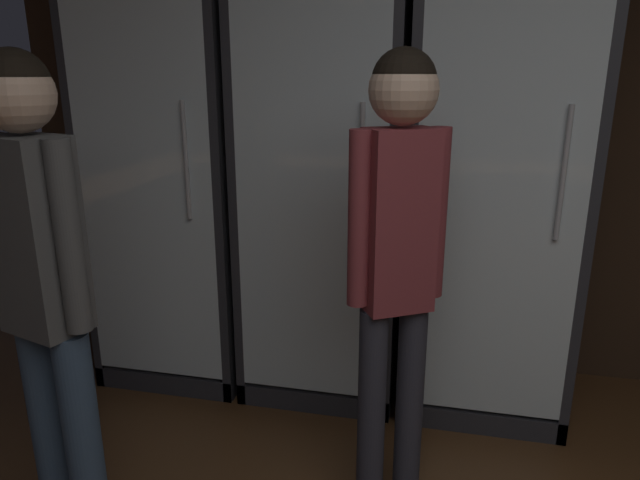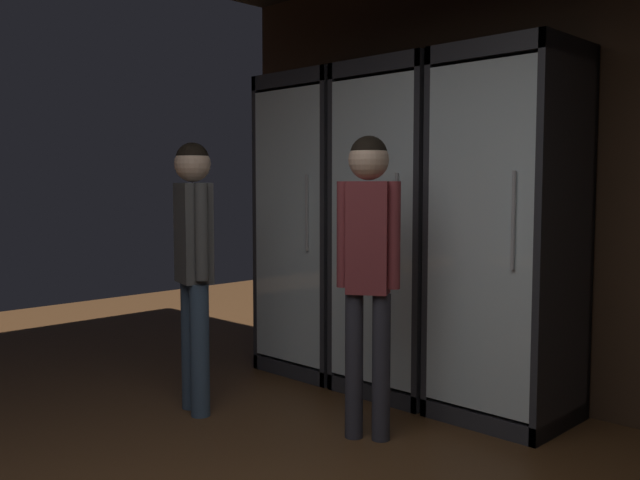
{
  "view_description": "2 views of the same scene",
  "coord_description": "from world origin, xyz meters",
  "px_view_note": "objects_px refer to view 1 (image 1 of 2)",
  "views": [
    {
      "loc": [
        -0.72,
        0.14,
        1.5
      ],
      "look_at": [
        -1.21,
        2.35,
        0.84
      ],
      "focal_mm": 31.63,
      "sensor_mm": 36.0,
      "label": 1
    },
    {
      "loc": [
        1.45,
        -0.84,
        1.33
      ],
      "look_at": [
        -1.85,
        2.52,
        0.96
      ],
      "focal_mm": 38.8,
      "sensor_mm": 36.0,
      "label": 2
    }
  ],
  "objects_px": {
    "cooler_left": "(328,181)",
    "cooler_center": "(493,185)",
    "cooler_far_left": "(181,175)",
    "shopper_near": "(398,238)",
    "shopper_far": "(41,268)"
  },
  "relations": [
    {
      "from": "shopper_near",
      "to": "shopper_far",
      "type": "xyz_separation_m",
      "value": [
        -1.0,
        -0.38,
        -0.05
      ]
    },
    {
      "from": "shopper_far",
      "to": "cooler_far_left",
      "type": "bearing_deg",
      "value": 96.86
    },
    {
      "from": "cooler_left",
      "to": "shopper_near",
      "type": "relative_size",
      "value": 1.32
    },
    {
      "from": "cooler_left",
      "to": "cooler_far_left",
      "type": "bearing_deg",
      "value": 179.91
    },
    {
      "from": "cooler_far_left",
      "to": "shopper_near",
      "type": "distance_m",
      "value": 1.43
    },
    {
      "from": "cooler_center",
      "to": "shopper_far",
      "type": "height_order",
      "value": "cooler_center"
    },
    {
      "from": "cooler_left",
      "to": "shopper_near",
      "type": "xyz_separation_m",
      "value": [
        0.4,
        -0.85,
        -0.01
      ]
    },
    {
      "from": "cooler_left",
      "to": "shopper_near",
      "type": "height_order",
      "value": "cooler_left"
    },
    {
      "from": "shopper_near",
      "to": "shopper_far",
      "type": "height_order",
      "value": "shopper_near"
    },
    {
      "from": "cooler_left",
      "to": "cooler_center",
      "type": "relative_size",
      "value": 1.0
    },
    {
      "from": "cooler_far_left",
      "to": "shopper_far",
      "type": "height_order",
      "value": "cooler_far_left"
    },
    {
      "from": "shopper_near",
      "to": "cooler_left",
      "type": "bearing_deg",
      "value": 115.35
    },
    {
      "from": "cooler_far_left",
      "to": "cooler_left",
      "type": "xyz_separation_m",
      "value": [
        0.75,
        -0.0,
        -0.0
      ]
    },
    {
      "from": "cooler_left",
      "to": "cooler_center",
      "type": "distance_m",
      "value": 0.75
    },
    {
      "from": "cooler_left",
      "to": "shopper_far",
      "type": "bearing_deg",
      "value": -115.94
    }
  ]
}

